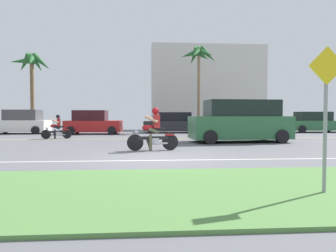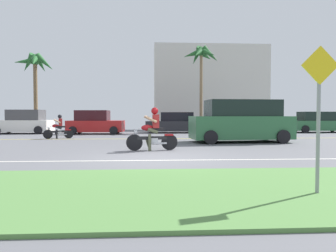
% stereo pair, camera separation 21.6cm
% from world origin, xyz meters
% --- Properties ---
extents(ground, '(56.00, 30.00, 0.04)m').
position_xyz_m(ground, '(0.00, 3.00, -0.02)').
color(ground, slate).
extents(grass_median, '(56.00, 3.80, 0.06)m').
position_xyz_m(grass_median, '(0.00, -4.10, 0.03)').
color(grass_median, '#548442').
rests_on(grass_median, ground).
extents(lane_line_near, '(50.40, 0.12, 0.01)m').
position_xyz_m(lane_line_near, '(0.00, -0.45, 0.00)').
color(lane_line_near, silver).
rests_on(lane_line_near, ground).
extents(lane_line_far, '(50.40, 0.12, 0.01)m').
position_xyz_m(lane_line_far, '(0.00, 7.58, 0.00)').
color(lane_line_far, yellow).
rests_on(lane_line_far, ground).
extents(motorcyclist, '(1.93, 0.63, 1.62)m').
position_xyz_m(motorcyclist, '(-0.15, 2.08, 0.68)').
color(motorcyclist, black).
rests_on(motorcyclist, ground).
extents(suv_nearby, '(5.06, 2.32, 2.06)m').
position_xyz_m(suv_nearby, '(4.20, 5.28, 0.99)').
color(suv_nearby, '#2D663D').
rests_on(suv_nearby, ground).
extents(parked_car_0, '(3.97, 2.02, 1.70)m').
position_xyz_m(parked_car_0, '(-9.28, 12.96, 0.78)').
color(parked_car_0, white).
rests_on(parked_car_0, ground).
extents(parked_car_1, '(3.93, 1.98, 1.65)m').
position_xyz_m(parked_car_1, '(-4.11, 12.21, 0.76)').
color(parked_car_1, '#AD1E1E').
rests_on(parked_car_1, ground).
extents(parked_car_2, '(4.23, 2.09, 1.53)m').
position_xyz_m(parked_car_2, '(1.59, 13.35, 0.71)').
color(parked_car_2, '#232328').
rests_on(parked_car_2, ground).
extents(parked_car_3, '(4.29, 2.03, 1.58)m').
position_xyz_m(parked_car_3, '(6.98, 12.08, 0.74)').
color(parked_car_3, '#8C939E').
rests_on(parked_car_3, ground).
extents(parked_car_4, '(4.21, 2.02, 1.57)m').
position_xyz_m(parked_car_4, '(12.60, 13.17, 0.73)').
color(parked_car_4, '#2D663D').
rests_on(parked_car_4, ground).
extents(palm_tree_0, '(3.11, 3.22, 6.39)m').
position_xyz_m(palm_tree_0, '(-9.56, 15.96, 5.22)').
color(palm_tree_0, brown).
rests_on(palm_tree_0, ground).
extents(palm_tree_1, '(3.05, 2.92, 6.89)m').
position_xyz_m(palm_tree_1, '(3.84, 14.70, 5.83)').
color(palm_tree_1, '#846B4C').
rests_on(palm_tree_1, ground).
extents(motorcyclist_distant, '(1.58, 0.60, 1.35)m').
position_xyz_m(motorcyclist_distant, '(-5.38, 8.03, 0.57)').
color(motorcyclist_distant, black).
rests_on(motorcyclist_distant, ground).
extents(street_sign, '(0.62, 0.06, 2.45)m').
position_xyz_m(street_sign, '(2.51, -4.52, 1.49)').
color(street_sign, gray).
rests_on(street_sign, ground).
extents(building_far, '(11.02, 4.00, 8.03)m').
position_xyz_m(building_far, '(5.66, 21.00, 4.01)').
color(building_far, beige).
rests_on(building_far, ground).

